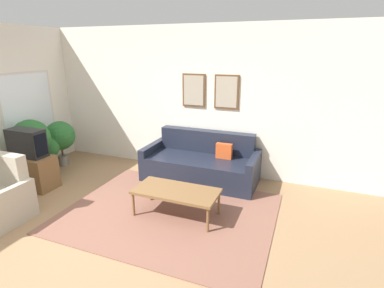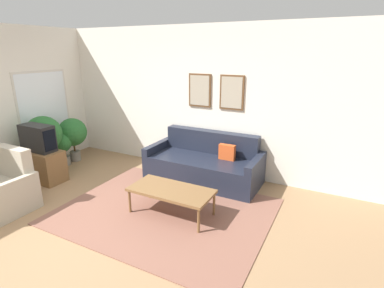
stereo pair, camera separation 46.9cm
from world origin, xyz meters
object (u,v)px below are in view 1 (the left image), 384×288
tv (27,143)px  potted_plant_tall (31,139)px  couch (201,164)px  coffee_table (176,192)px

tv → potted_plant_tall: potted_plant_tall is taller
tv → potted_plant_tall: bearing=131.7°
couch → coffee_table: 1.30m
tv → coffee_table: bearing=1.2°
couch → tv: (-2.59, -1.35, 0.50)m
coffee_table → potted_plant_tall: (-2.97, 0.28, 0.37)m
tv → potted_plant_tall: size_ratio=0.59×
tv → potted_plant_tall: (-0.29, 0.33, -0.07)m
couch → potted_plant_tall: potted_plant_tall is taller
potted_plant_tall → coffee_table: bearing=-5.3°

